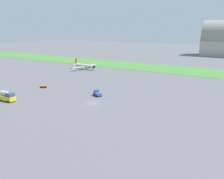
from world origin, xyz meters
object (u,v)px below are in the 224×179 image
pushback_tug_near_gate (97,93)px  baggage_cart_by_runway (44,86)px  airplane_taxiing_turboprop (85,66)px  fuel_truck_midfield (7,96)px

pushback_tug_near_gate → baggage_cart_by_runway: bearing=35.6°
baggage_cart_by_runway → airplane_taxiing_turboprop: bearing=-107.4°
fuel_truck_midfield → baggage_cart_by_runway: fuel_truck_midfield is taller
airplane_taxiing_turboprop → fuel_truck_midfield: 65.94m
airplane_taxiing_turboprop → fuel_truck_midfield: (17.73, -63.51, -0.58)m
pushback_tug_near_gate → fuel_truck_midfield: size_ratio=0.61×
pushback_tug_near_gate → fuel_truck_midfield: (-21.54, -21.02, 0.67)m
pushback_tug_near_gate → baggage_cart_by_runway: pushback_tug_near_gate is taller
airplane_taxiing_turboprop → baggage_cart_by_runway: 46.18m
airplane_taxiing_turboprop → pushback_tug_near_gate: airplane_taxiing_turboprop is taller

